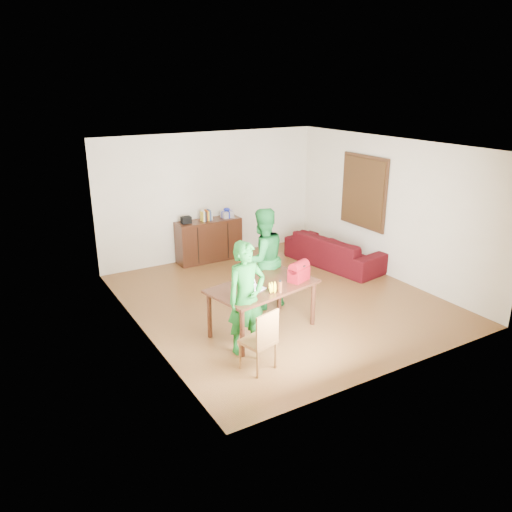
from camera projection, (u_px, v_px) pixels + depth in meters
room at (278, 227)px, 8.59m from camera, size 5.20×5.70×2.90m
table at (263, 291)px, 7.56m from camera, size 1.78×1.22×0.76m
chair at (259, 352)px, 6.66m from camera, size 0.48×0.47×0.88m
person_near at (246, 298)px, 6.95m from camera, size 0.62×0.42×1.64m
person_far at (262, 259)px, 8.35m from camera, size 0.87×0.69×1.73m
laptop at (254, 287)px, 7.34m from camera, size 0.37×0.30×0.22m
bananas at (273, 291)px, 7.25m from camera, size 0.18×0.12×0.06m
bottle at (280, 286)px, 7.24m from camera, size 0.07×0.07×0.19m
red_bag at (299, 273)px, 7.66m from camera, size 0.38×0.30×0.25m
sofa at (334, 250)px, 10.48m from camera, size 1.21×2.29×0.64m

